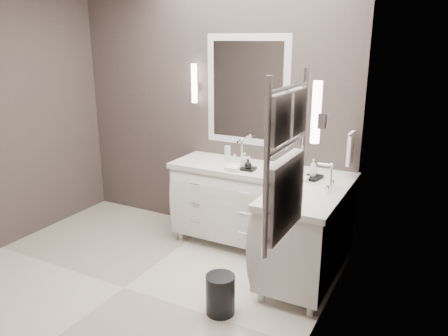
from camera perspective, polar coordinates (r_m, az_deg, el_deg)
The scene contains 18 objects.
floor at distance 3.98m, azimuth -12.92°, elevation -15.03°, with size 3.20×3.00×0.01m, color silver.
wall_back at distance 4.68m, azimuth -1.96°, elevation 7.95°, with size 3.20×0.01×2.70m, color #443836.
wall_right at distance 2.70m, azimuth 11.96°, elevation 1.06°, with size 0.01×3.00×2.70m, color #443836.
vanity_back at distance 4.46m, azimuth 1.40°, elevation -4.02°, with size 1.24×0.59×0.97m.
vanity_right at distance 3.88m, azimuth 10.96°, elevation -7.57°, with size 0.59×1.24×0.97m.
mirror_back at distance 4.44m, azimuth 3.04°, elevation 10.05°, with size 0.90×0.02×1.10m.
mirror_right at distance 3.43m, azimuth 15.67°, elevation 7.50°, with size 0.02×0.90×1.10m.
sconce_back at distance 4.65m, azimuth -3.91°, elevation 10.87°, with size 0.06×0.06×0.40m.
sconce_right at distance 2.88m, azimuth 11.95°, elevation 6.96°, with size 0.06×0.06×0.40m.
towel_bar_corner at distance 4.06m, azimuth 16.21°, elevation 2.56°, with size 0.03×0.22×0.30m.
towel_ladder at distance 2.34m, azimuth 8.00°, elevation -0.09°, with size 0.06×0.58×0.90m.
waste_bin at distance 3.50m, azimuth -0.47°, elevation -16.18°, with size 0.23×0.23×0.32m, color black.
amenity_tray_back at distance 4.17m, azimuth 2.96°, elevation -0.06°, with size 0.17×0.12×0.02m, color black.
amenity_tray_right at distance 3.98m, azimuth 11.50°, elevation -1.19°, with size 0.13×0.17×0.03m, color black.
water_bottle at distance 4.36m, azimuth 0.46°, elevation 1.76°, with size 0.06×0.06×0.18m, color silver.
soap_bottle_a at distance 4.17m, azimuth 2.72°, elevation 1.10°, with size 0.06×0.06×0.13m, color white.
soap_bottle_b at distance 4.11m, azimuth 3.17°, elevation 0.54°, with size 0.07×0.07×0.09m, color black.
soap_bottle_c at distance 3.95m, azimuth 11.57°, elevation 0.05°, with size 0.06×0.06×0.15m, color white.
Camera 1 is at (2.30, -2.51, 2.06)m, focal length 35.00 mm.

